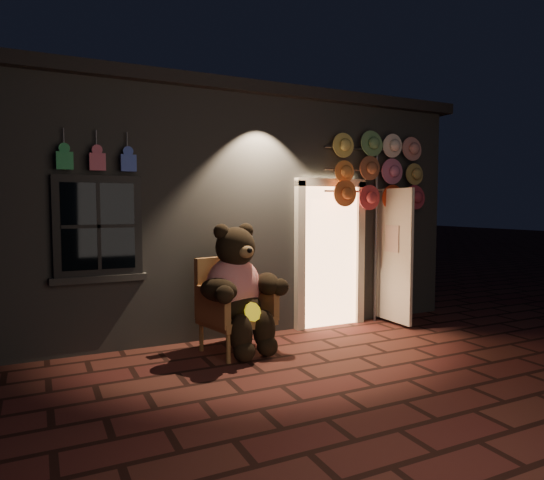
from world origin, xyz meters
TOP-DOWN VIEW (x-y plane):
  - ground at (0.00, 0.00)m, footprint 60.00×60.00m
  - shop_building at (0.00, 3.99)m, footprint 7.30×5.95m
  - wicker_armchair at (-0.41, 0.93)m, footprint 0.92×0.86m
  - teddy_bear at (-0.39, 0.78)m, footprint 1.11×0.98m
  - hat_rack at (2.13, 1.27)m, footprint 1.76×0.22m

SIDE VIEW (x-z plane):
  - ground at x=0.00m, z-range 0.00..0.00m
  - wicker_armchair at x=-0.41m, z-range 0.00..1.15m
  - teddy_bear at x=-0.39m, z-range 0.00..1.57m
  - shop_building at x=0.00m, z-range -0.02..3.49m
  - hat_rack at x=2.13m, z-range 0.86..3.73m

